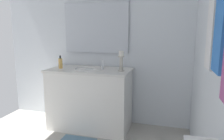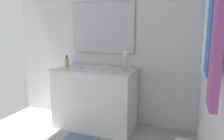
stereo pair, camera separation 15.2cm
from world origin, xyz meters
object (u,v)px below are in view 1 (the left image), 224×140
(vanity_cabinet, at_px, (90,99))
(candle_holder_tall, at_px, (121,61))
(soap_bottle, at_px, (60,63))
(towel_near_vanity, at_px, (212,33))
(mirror, at_px, (96,28))
(towel_center, at_px, (221,31))
(sink_basin, at_px, (90,72))

(vanity_cabinet, xyz_separation_m, candle_holder_tall, (0.02, 0.45, 0.56))
(soap_bottle, relative_size, towel_near_vanity, 0.39)
(mirror, bearing_deg, towel_near_vanity, 42.08)
(towel_near_vanity, xyz_separation_m, towel_center, (0.26, 0.00, 0.01))
(sink_basin, xyz_separation_m, towel_center, (1.43, 1.31, 0.55))
(towel_near_vanity, distance_m, towel_center, 0.26)
(sink_basin, distance_m, candle_holder_tall, 0.49)
(towel_near_vanity, bearing_deg, mirror, -137.92)
(mirror, xyz_separation_m, soap_bottle, (0.33, -0.41, -0.49))
(soap_bottle, distance_m, towel_center, 2.26)
(vanity_cabinet, distance_m, towel_near_vanity, 1.99)
(vanity_cabinet, xyz_separation_m, sink_basin, (-0.00, 0.00, 0.39))
(vanity_cabinet, distance_m, towel_center, 2.16)
(mirror, height_order, candle_holder_tall, mirror)
(vanity_cabinet, height_order, mirror, mirror)
(vanity_cabinet, bearing_deg, towel_near_vanity, 48.20)
(mirror, bearing_deg, soap_bottle, -51.68)
(soap_bottle, bearing_deg, towel_center, 51.27)
(mirror, xyz_separation_m, candle_holder_tall, (0.30, 0.45, -0.43))
(candle_holder_tall, bearing_deg, towel_near_vanity, 36.74)
(vanity_cabinet, xyz_separation_m, towel_center, (1.43, 1.31, 0.93))
(candle_holder_tall, height_order, soap_bottle, candle_holder_tall)
(candle_holder_tall, bearing_deg, mirror, -123.75)
(mirror, height_order, soap_bottle, mirror)
(candle_holder_tall, relative_size, soap_bottle, 1.46)
(towel_near_vanity, bearing_deg, vanity_cabinet, -131.80)
(sink_basin, xyz_separation_m, towel_near_vanity, (1.17, 1.31, 0.54))
(vanity_cabinet, bearing_deg, candle_holder_tall, 87.03)
(vanity_cabinet, bearing_deg, mirror, 179.99)
(sink_basin, xyz_separation_m, candle_holder_tall, (0.02, 0.45, 0.18))
(sink_basin, bearing_deg, soap_bottle, -83.48)
(towel_near_vanity, height_order, towel_center, same)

